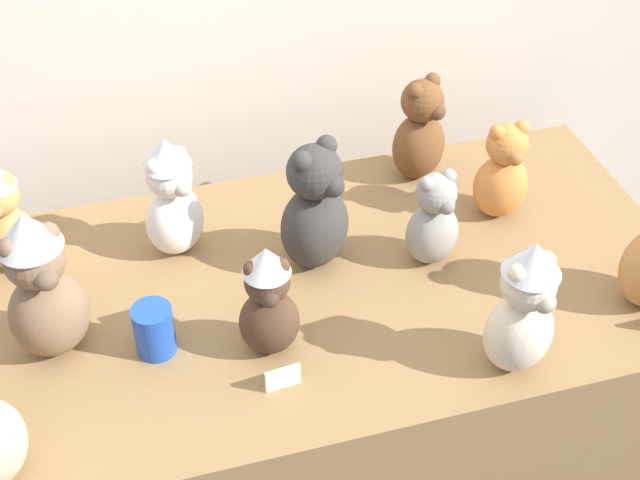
% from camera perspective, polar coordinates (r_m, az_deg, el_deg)
% --- Properties ---
extents(display_table, '(1.62, 0.83, 0.73)m').
position_cam_1_polar(display_table, '(2.17, 0.00, -9.79)').
color(display_table, olive).
rests_on(display_table, ground_plane).
extents(teddy_bear_charcoal, '(0.21, 0.20, 0.31)m').
position_cam_1_polar(teddy_bear_charcoal, '(1.86, -0.33, 1.97)').
color(teddy_bear_charcoal, '#383533').
rests_on(teddy_bear_charcoal, display_table).
extents(teddy_bear_ash, '(0.14, 0.13, 0.24)m').
position_cam_1_polar(teddy_bear_ash, '(1.90, 7.37, 1.23)').
color(teddy_bear_ash, gray).
rests_on(teddy_bear_ash, display_table).
extents(teddy_bear_cream, '(0.17, 0.15, 0.31)m').
position_cam_1_polar(teddy_bear_cream, '(1.68, 13.07, -4.36)').
color(teddy_bear_cream, beige).
rests_on(teddy_bear_cream, display_table).
extents(teddy_bear_cocoa, '(0.13, 0.11, 0.26)m').
position_cam_1_polar(teddy_bear_cocoa, '(1.68, -3.37, -4.04)').
color(teddy_bear_cocoa, '#4C3323').
rests_on(teddy_bear_cocoa, display_table).
extents(teddy_bear_mocha, '(0.19, 0.18, 0.34)m').
position_cam_1_polar(teddy_bear_mocha, '(1.73, -17.57, -2.94)').
color(teddy_bear_mocha, '#7F6047').
rests_on(teddy_bear_mocha, display_table).
extents(teddy_bear_chestnut, '(0.18, 0.17, 0.27)m').
position_cam_1_polar(teddy_bear_chestnut, '(2.15, 6.51, 6.97)').
color(teddy_bear_chestnut, brown).
rests_on(teddy_bear_chestnut, display_table).
extents(teddy_bear_snow, '(0.17, 0.17, 0.30)m').
position_cam_1_polar(teddy_bear_snow, '(1.92, -9.58, 2.69)').
color(teddy_bear_snow, white).
rests_on(teddy_bear_snow, display_table).
extents(teddy_bear_ginger, '(0.13, 0.12, 0.25)m').
position_cam_1_polar(teddy_bear_ginger, '(2.06, 11.75, 4.26)').
color(teddy_bear_ginger, '#D17F3D').
rests_on(teddy_bear_ginger, display_table).
extents(teddy_bear_honey, '(0.14, 0.13, 0.28)m').
position_cam_1_polar(teddy_bear_honey, '(1.98, -19.89, 1.40)').
color(teddy_bear_honey, tan).
rests_on(teddy_bear_honey, display_table).
extents(party_cup_blue, '(0.08, 0.08, 0.11)m').
position_cam_1_polar(party_cup_blue, '(1.76, -10.71, -5.74)').
color(party_cup_blue, blue).
rests_on(party_cup_blue, display_table).
extents(name_card_front_middle, '(0.07, 0.02, 0.05)m').
position_cam_1_polar(name_card_front_middle, '(1.69, -2.42, -8.92)').
color(name_card_front_middle, white).
rests_on(name_card_front_middle, display_table).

